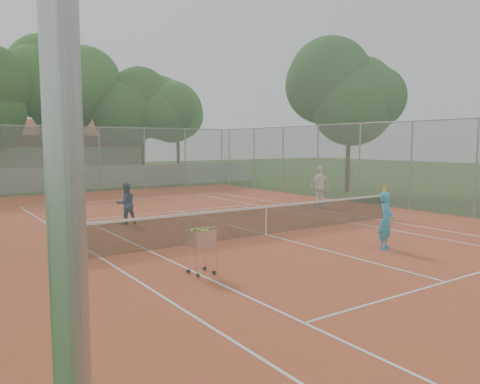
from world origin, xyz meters
TOP-DOWN VIEW (x-y plane):
  - ground at (0.00, 0.00)m, footprint 120.00×120.00m
  - court_pad at (0.00, 0.00)m, footprint 18.00×34.00m
  - court_lines at (0.00, 0.00)m, footprint 10.98×23.78m
  - tennis_net at (0.00, 0.00)m, footprint 11.88×0.10m
  - perimeter_fence at (0.00, 0.00)m, footprint 18.00×34.00m
  - boundary_wall at (0.00, 19.00)m, footprint 26.00×0.30m
  - clubhouse at (-2.00, 29.00)m, footprint 16.40×9.00m
  - tropical_trees at (0.00, 22.00)m, footprint 29.00×19.00m
  - player_near at (1.52, -3.59)m, footprint 0.70×0.59m
  - player_far_left at (-3.06, 4.50)m, footprint 0.76×0.60m
  - player_far_right at (5.97, 3.66)m, footprint 1.18×0.58m
  - ball_hopper at (-4.08, -2.89)m, footprint 0.55×0.55m

SIDE VIEW (x-z plane):
  - ground at x=0.00m, z-range 0.00..0.00m
  - court_pad at x=0.00m, z-range 0.00..0.02m
  - court_lines at x=0.00m, z-range 0.02..0.03m
  - tennis_net at x=0.00m, z-range 0.02..1.00m
  - ball_hopper at x=-4.08m, z-range 0.02..1.17m
  - boundary_wall at x=0.00m, z-range 0.00..1.50m
  - player_far_left at x=-3.06m, z-range 0.02..1.55m
  - player_near at x=1.52m, z-range 0.02..1.65m
  - player_far_right at x=5.97m, z-range 0.02..1.97m
  - perimeter_fence at x=0.00m, z-range 0.00..4.00m
  - clubhouse at x=-2.00m, z-range 0.00..4.40m
  - tropical_trees at x=0.00m, z-range 0.00..10.00m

